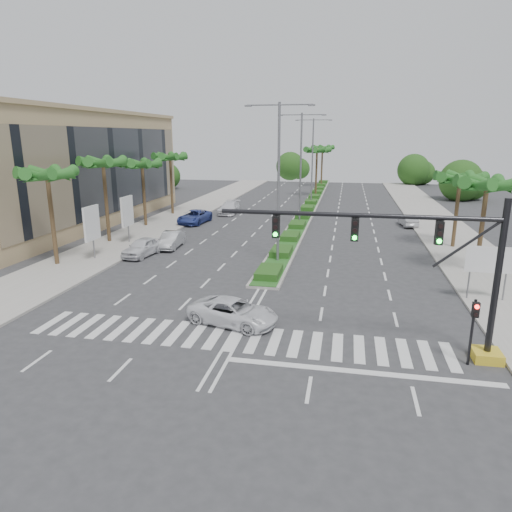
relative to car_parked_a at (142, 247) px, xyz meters
The scene contains 28 objects.
ground 18.00m from the car_parked_a, 51.04° to the right, with size 160.00×160.00×0.00m, color #333335.
footpath_right 27.19m from the car_parked_a, 12.79° to the left, with size 6.00×120.00×0.15m, color gray.
footpath_left 7.20m from the car_parked_a, 122.90° to the left, with size 6.00×120.00×0.15m, color gray.
median 33.02m from the car_parked_a, 69.97° to the left, with size 2.20×75.00×0.20m, color gray.
median_grass 33.02m from the car_parked_a, 69.97° to the left, with size 1.80×75.00×0.04m, color #204F1B.
building 19.70m from the car_parked_a, 140.72° to the left, with size 12.00×36.00×12.00m, color tan.
signal_gantry 25.03m from the car_parked_a, 34.20° to the right, with size 12.60×1.20×7.20m.
pedestrian_signal 26.39m from the car_parked_a, 33.79° to the right, with size 0.28×0.36×3.00m.
direction_sign 25.58m from the car_parked_a, 13.58° to the right, with size 2.70×0.11×3.40m.
billboard_near 4.36m from the car_parked_a, 148.18° to the right, with size 0.18×2.10×4.35m.
billboard_far 5.59m from the car_parked_a, 128.47° to the left, with size 0.18×2.10×4.35m.
palm_left_near 8.84m from the car_parked_a, 142.53° to the right, with size 4.57×4.68×7.55m.
palm_left_mid 9.12m from the car_parked_a, 142.27° to the left, with size 4.57×4.68×7.95m.
palm_left_far 14.30m from the car_parked_a, 113.37° to the left, with size 4.57×4.68×7.35m.
palm_left_end 21.57m from the car_parked_a, 104.54° to the left, with size 4.57×4.68×7.75m.
palm_right_near 26.38m from the car_parked_a, ahead, with size 4.57×4.68×7.05m.
palm_right_far 27.51m from the car_parked_a, 17.26° to the left, with size 4.57×4.68×6.75m.
palm_median_a 43.03m from the car_parked_a, 74.59° to the left, with size 4.57×4.68×8.05m.
palm_median_b 57.51m from the car_parked_a, 78.59° to the left, with size 4.57×4.68×8.05m.
streetlight_near 12.83m from the car_parked_a, ahead, with size 5.10×0.25×12.00m.
streetlight_mid 20.52m from the car_parked_a, 54.78° to the left, with size 5.10×0.25×12.00m.
streetlight_far 34.49m from the car_parked_a, 70.55° to the left, with size 5.10×0.25×12.00m.
car_parked_a is the anchor object (origin of this frame).
car_parked_b 3.44m from the car_parked_a, 68.53° to the left, with size 1.50×4.31×1.42m, color #B7B8BD.
car_parked_c 14.77m from the car_parked_a, 91.91° to the left, with size 2.49×5.40×1.50m, color #2F4091.
car_parked_d 22.00m from the car_parked_a, 85.55° to the left, with size 2.14×5.26×1.53m, color white.
car_crossing 16.34m from the car_parked_a, 48.52° to the right, with size 2.22×4.81×1.34m, color white.
car_right 29.15m from the car_parked_a, 37.56° to the left, with size 1.38×3.96×1.30m, color #B4B3B8.
Camera 1 is at (5.10, -20.03, 9.62)m, focal length 32.00 mm.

